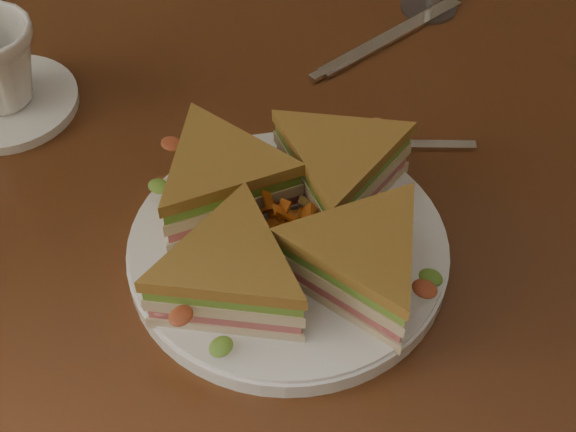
{
  "coord_description": "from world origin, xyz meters",
  "views": [
    {
      "loc": [
        -0.14,
        -0.46,
        1.27
      ],
      "look_at": [
        -0.05,
        -0.06,
        0.8
      ],
      "focal_mm": 50.0,
      "sensor_mm": 36.0,
      "label": 1
    }
  ],
  "objects": [
    {
      "name": "table",
      "position": [
        0.0,
        0.0,
        0.65
      ],
      "size": [
        1.2,
        0.8,
        0.75
      ],
      "color": "#361A0C",
      "rests_on": "ground"
    },
    {
      "name": "sandwich_wedges",
      "position": [
        -0.05,
        -0.06,
        0.8
      ],
      "size": [
        0.3,
        0.3,
        0.06
      ],
      "color": "beige",
      "rests_on": "plate"
    },
    {
      "name": "spoon",
      "position": [
        0.02,
        0.05,
        0.75
      ],
      "size": [
        0.18,
        0.06,
        0.01
      ],
      "rotation": [
        0.0,
        0.0,
        -0.26
      ],
      "color": "silver",
      "rests_on": "table"
    },
    {
      "name": "saucer",
      "position": [
        -0.27,
        0.18,
        0.76
      ],
      "size": [
        0.14,
        0.14,
        0.01
      ],
      "primitive_type": "cylinder",
      "color": "white",
      "rests_on": "table"
    },
    {
      "name": "crisps_mound",
      "position": [
        -0.05,
        -0.06,
        0.79
      ],
      "size": [
        0.09,
        0.09,
        0.05
      ],
      "primitive_type": null,
      "color": "orange",
      "rests_on": "plate"
    },
    {
      "name": "knife",
      "position": [
        0.12,
        0.19,
        0.75
      ],
      "size": [
        0.2,
        0.11,
        0.0
      ],
      "rotation": [
        0.0,
        0.0,
        0.45
      ],
      "color": "silver",
      "rests_on": "table"
    },
    {
      "name": "plate",
      "position": [
        -0.05,
        -0.06,
        0.76
      ],
      "size": [
        0.26,
        0.26,
        0.02
      ],
      "primitive_type": "cylinder",
      "color": "white",
      "rests_on": "table"
    }
  ]
}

